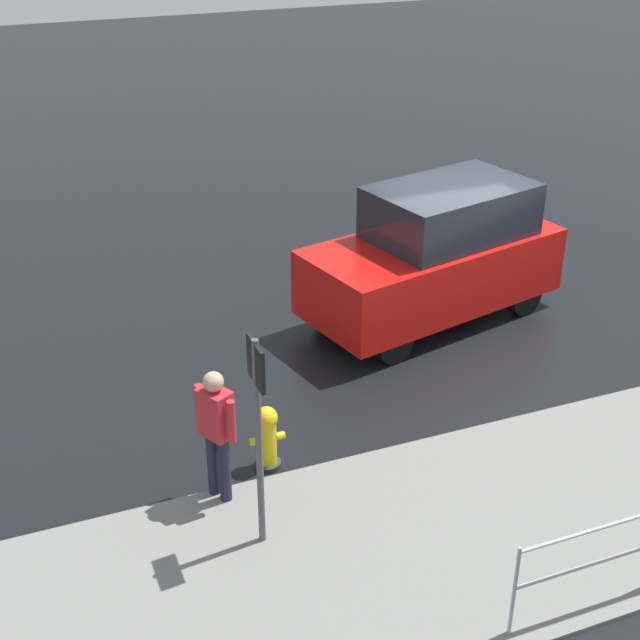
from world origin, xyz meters
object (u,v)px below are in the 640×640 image
pedestrian (216,426)px  sign_post (258,415)px  moving_hatchback (436,255)px  fire_hydrant (267,438)px

pedestrian → sign_post: size_ratio=0.68×
moving_hatchback → pedestrian: bearing=35.4°
pedestrian → sign_post: 1.07m
sign_post → fire_hydrant: bearing=-111.1°
fire_hydrant → sign_post: (0.47, 1.21, 1.18)m
moving_hatchback → pedestrian: (4.25, 3.02, -0.07)m
pedestrian → fire_hydrant: bearing=-151.7°
fire_hydrant → pedestrian: 0.95m
moving_hatchback → sign_post: sign_post is taller
fire_hydrant → sign_post: size_ratio=0.33×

